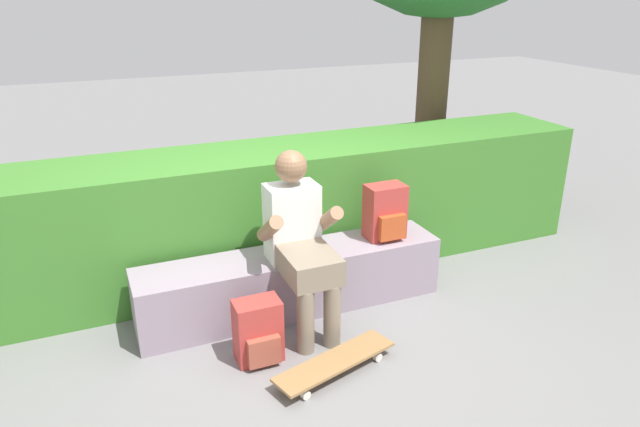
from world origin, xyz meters
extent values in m
plane|color=slate|center=(0.00, 0.00, 0.00)|extent=(24.00, 24.00, 0.00)
cube|color=gray|center=(0.00, 0.34, 0.22)|extent=(2.16, 0.41, 0.43)
cube|color=white|center=(-0.02, 0.28, 0.69)|extent=(0.34, 0.22, 0.52)
sphere|color=#8C6647|center=(-0.02, 0.28, 1.08)|extent=(0.21, 0.21, 0.21)
cube|color=gray|center=(-0.02, -0.03, 0.52)|extent=(0.32, 0.40, 0.17)
cylinder|color=gray|center=(-0.11, -0.18, 0.22)|extent=(0.11, 0.11, 0.43)
cylinder|color=gray|center=(0.07, -0.18, 0.22)|extent=(0.11, 0.11, 0.43)
cylinder|color=#8C6647|center=(-0.22, 0.14, 0.73)|extent=(0.09, 0.33, 0.27)
cylinder|color=#8C6647|center=(0.18, 0.14, 0.73)|extent=(0.09, 0.33, 0.27)
cube|color=olive|center=(-0.03, -0.45, 0.08)|extent=(0.82, 0.42, 0.02)
cylinder|color=silver|center=(0.22, -0.30, 0.03)|extent=(0.06, 0.05, 0.05)
cylinder|color=silver|center=(0.26, -0.45, 0.03)|extent=(0.06, 0.05, 0.05)
cylinder|color=silver|center=(-0.32, -0.46, 0.03)|extent=(0.06, 0.05, 0.05)
cylinder|color=silver|center=(-0.28, -0.60, 0.03)|extent=(0.06, 0.05, 0.05)
cube|color=#B23833|center=(0.72, 0.34, 0.63)|extent=(0.28, 0.18, 0.40)
cube|color=#BD4920|center=(0.72, 0.23, 0.55)|extent=(0.20, 0.05, 0.18)
cube|color=#B23833|center=(-0.40, -0.14, 0.20)|extent=(0.28, 0.18, 0.40)
cube|color=#A44C38|center=(-0.40, -0.25, 0.12)|extent=(0.20, 0.05, 0.18)
cube|color=#3B7929|center=(-0.36, 1.00, 0.50)|extent=(6.14, 0.76, 0.99)
cylinder|color=brown|center=(2.00, 1.76, 1.32)|extent=(0.30, 0.30, 2.63)
camera|label=1|loc=(-1.23, -3.07, 2.16)|focal=32.62mm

